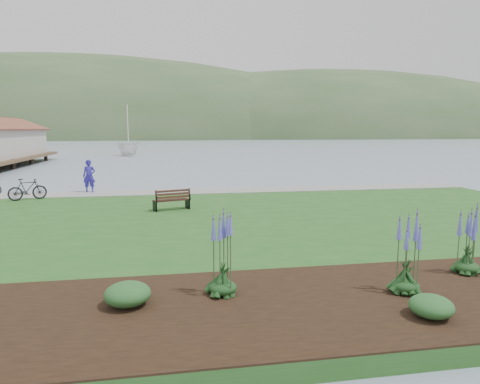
{
  "coord_description": "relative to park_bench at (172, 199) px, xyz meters",
  "views": [
    {
      "loc": [
        -1.25,
        -18.0,
        4.03
      ],
      "look_at": [
        1.87,
        0.23,
        1.3
      ],
      "focal_mm": 32.0,
      "sensor_mm": 36.0,
      "label": 1
    }
  ],
  "objects": [
    {
      "name": "far_hillside",
      "position": [
        21.07,
        168.75,
        -0.89
      ],
      "size": [
        580.0,
        80.0,
        38.0
      ],
      "primitive_type": null,
      "color": "#37512D",
      "rests_on": "ground"
    },
    {
      "name": "garden_bed",
      "position": [
        4.07,
        -11.05,
        -0.47
      ],
      "size": [
        24.0,
        4.4,
        0.04
      ],
      "primitive_type": "cube",
      "color": "black",
      "rests_on": "lawn"
    },
    {
      "name": "person",
      "position": [
        -4.61,
        6.25,
        0.62
      ],
      "size": [
        0.83,
        0.58,
        2.23
      ],
      "primitive_type": "imported",
      "rotation": [
        0.0,
        0.0,
        -0.03
      ],
      "color": "#2D23A0",
      "rests_on": "lawn"
    },
    {
      "name": "bicycle_b",
      "position": [
        -7.31,
        4.07,
        0.07
      ],
      "size": [
        1.3,
        1.91,
        1.12
      ],
      "primitive_type": "imported",
      "rotation": [
        0.0,
        0.0,
        2.02
      ],
      "color": "black",
      "rests_on": "lawn"
    },
    {
      "name": "sailboat",
      "position": [
        -5.85,
        47.54,
        -0.89
      ],
      "size": [
        12.84,
        12.89,
        24.36
      ],
      "primitive_type": "imported",
      "rotation": [
        0.0,
        0.0,
        0.57
      ],
      "color": "silver",
      "rests_on": "ground"
    },
    {
      "name": "lawn",
      "position": [
        1.07,
        -3.25,
        -0.69
      ],
      "size": [
        34.0,
        20.0,
        0.4
      ],
      "primitive_type": "cube",
      "color": "#204F1C",
      "rests_on": "ground"
    },
    {
      "name": "shoreline_path",
      "position": [
        1.07,
        5.65,
        -0.48
      ],
      "size": [
        34.0,
        2.2,
        0.03
      ],
      "primitive_type": "cube",
      "color": "gray",
      "rests_on": "lawn"
    },
    {
      "name": "echium_0",
      "position": [
        4.96,
        -10.93,
        0.39
      ],
      "size": [
        0.62,
        0.62,
        1.98
      ],
      "color": "#133515",
      "rests_on": "garden_bed"
    },
    {
      "name": "park_bench",
      "position": [
        0.0,
        0.0,
        0.0
      ],
      "size": [
        1.71,
        1.08,
        0.99
      ],
      "rotation": [
        0.0,
        0.0,
        0.29
      ],
      "color": "black",
      "rests_on": "lawn"
    },
    {
      "name": "shrub_1",
      "position": [
        4.77,
        -12.17,
        -0.24
      ],
      "size": [
        0.84,
        0.84,
        0.42
      ],
      "primitive_type": "ellipsoid",
      "color": "#1E4C21",
      "rests_on": "garden_bed"
    },
    {
      "name": "shrub_0",
      "position": [
        -1.05,
        -10.62,
        -0.21
      ],
      "size": [
        0.95,
        0.95,
        0.48
      ],
      "primitive_type": "ellipsoid",
      "color": "#1E4C21",
      "rests_on": "garden_bed"
    },
    {
      "name": "echium_4",
      "position": [
        0.96,
        -10.37,
        0.52
      ],
      "size": [
        0.62,
        0.62,
        2.25
      ],
      "color": "#133515",
      "rests_on": "garden_bed"
    },
    {
      "name": "ground",
      "position": [
        1.07,
        -1.25,
        -0.89
      ],
      "size": [
        600.0,
        600.0,
        0.0
      ],
      "primitive_type": "plane",
      "color": "gray",
      "rests_on": "ground"
    },
    {
      "name": "echium_1",
      "position": [
        7.19,
        -10.0,
        0.33
      ],
      "size": [
        0.62,
        0.62,
        1.85
      ],
      "color": "#133515",
      "rests_on": "garden_bed"
    }
  ]
}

